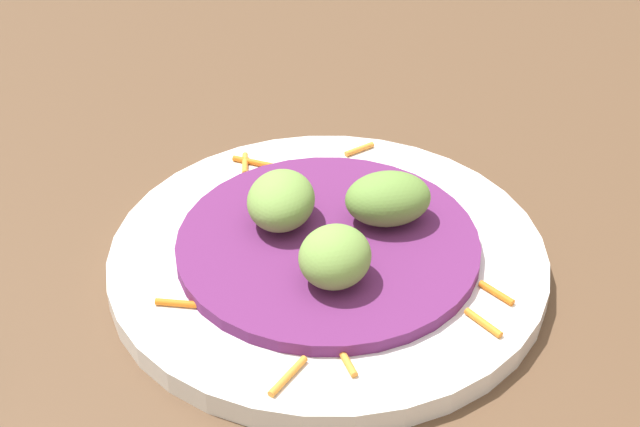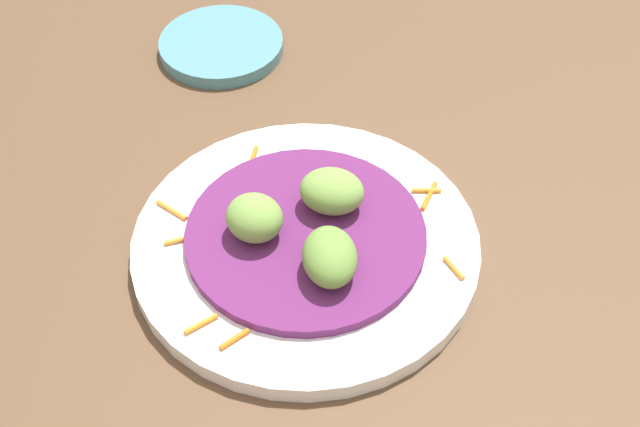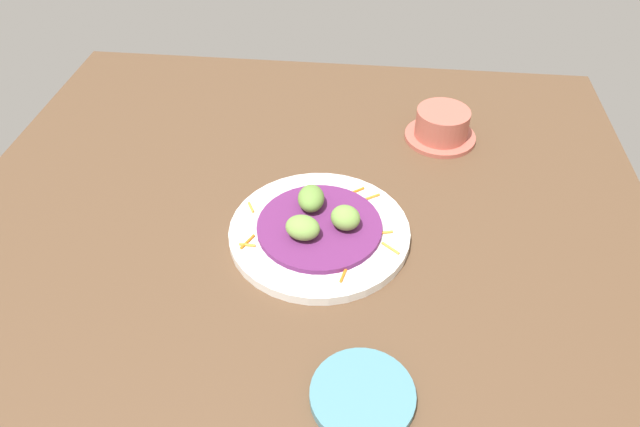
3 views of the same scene
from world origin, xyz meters
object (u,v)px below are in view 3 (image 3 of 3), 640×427
object	(u,v)px
guac_scoop_center	(311,198)
guac_scoop_right	(303,228)
side_plate_small	(362,395)
main_plate	(320,230)
guac_scoop_left	(346,217)
terracotta_bowl	(442,126)

from	to	relation	value
guac_scoop_center	guac_scoop_right	world-z (taller)	same
guac_scoop_center	side_plate_small	xyz separation A→B (cm)	(9.53, -30.20, -3.29)
main_plate	guac_scoop_center	world-z (taller)	guac_scoop_center
guac_scoop_left	terracotta_bowl	distance (cm)	31.71
main_plate	guac_scoop_center	xyz separation A→B (cm)	(-1.69, 3.41, 3.18)
guac_scoop_left	guac_scoop_center	size ratio (longest dim) A/B	0.82
side_plate_small	terracotta_bowl	distance (cm)	55.46
main_plate	guac_scoop_center	bearing A→B (deg)	116.42
main_plate	guac_scoop_left	xyz separation A→B (cm)	(3.80, -0.24, 3.28)
main_plate	guac_scoop_left	bearing A→B (deg)	-3.58
terracotta_bowl	side_plate_small	bearing A→B (deg)	-101.79
main_plate	guac_scoop_left	size ratio (longest dim) A/B	6.09
terracotta_bowl	guac_scoop_left	bearing A→B (deg)	-119.00
guac_scoop_center	side_plate_small	bearing A→B (deg)	-72.48
side_plate_small	terracotta_bowl	size ratio (longest dim) A/B	0.95
main_plate	terracotta_bowl	size ratio (longest dim) A/B	2.10
main_plate	terracotta_bowl	xyz separation A→B (cm)	(19.16, 27.47, 1.91)
guac_scoop_left	guac_scoop_right	world-z (taller)	guac_scoop_left
guac_scoop_left	main_plate	bearing A→B (deg)	176.42
guac_scoop_right	terracotta_bowl	world-z (taller)	terracotta_bowl
guac_scoop_left	guac_scoop_right	xyz separation A→B (cm)	(-5.91, -2.94, -0.07)
guac_scoop_center	terracotta_bowl	distance (cm)	31.87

